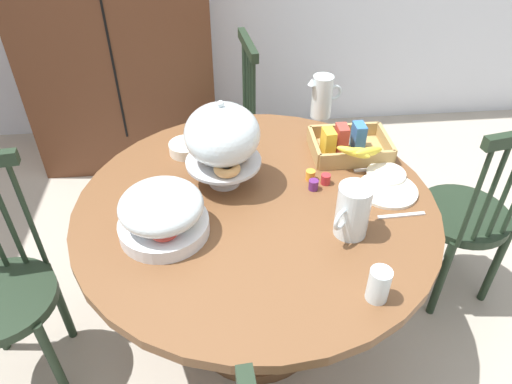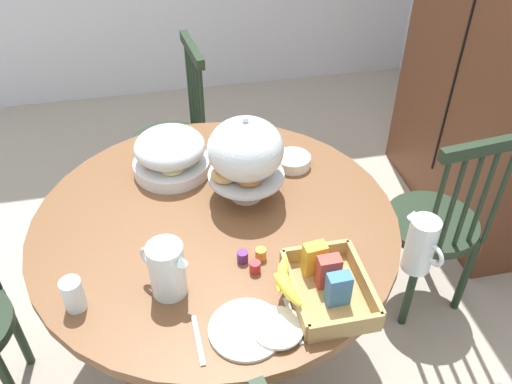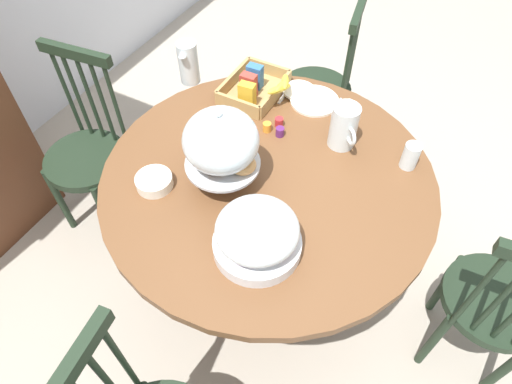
{
  "view_description": "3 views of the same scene",
  "coord_description": "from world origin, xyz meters",
  "px_view_note": "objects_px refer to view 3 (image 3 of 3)",
  "views": [
    {
      "loc": [
        -0.17,
        -1.36,
        1.84
      ],
      "look_at": [
        -0.04,
        -0.04,
        0.79
      ],
      "focal_mm": 33.55,
      "sensor_mm": 36.0,
      "label": 1
    },
    {
      "loc": [
        1.39,
        -0.19,
        2.03
      ],
      "look_at": [
        -0.04,
        0.11,
        0.84
      ],
      "focal_mm": 38.03,
      "sensor_mm": 36.0,
      "label": 2
    },
    {
      "loc": [
        -1.08,
        -0.55,
        2.03
      ],
      "look_at": [
        -0.14,
        -0.04,
        0.74
      ],
      "focal_mm": 31.17,
      "sensor_mm": 36.0,
      "label": 3
    }
  ],
  "objects_px": {
    "pastry_stand_with_dome": "(221,143)",
    "orange_juice_pitcher": "(343,128)",
    "milk_pitcher": "(189,64)",
    "cereal_bowl": "(154,182)",
    "windsor_chair_far_side": "(89,156)",
    "fruit_platter_covered": "(257,234)",
    "cereal_basket": "(256,88)",
    "windsor_chair_by_cabinet": "(494,306)",
    "china_plate_small": "(299,90)",
    "dining_table": "(267,205)",
    "windsor_chair_facing_door": "(320,90)",
    "drinking_glass": "(410,156)",
    "china_plate_large": "(315,101)"
  },
  "relations": [
    {
      "from": "dining_table",
      "to": "cereal_basket",
      "type": "distance_m",
      "value": 0.54
    },
    {
      "from": "pastry_stand_with_dome",
      "to": "milk_pitcher",
      "type": "xyz_separation_m",
      "value": [
        0.47,
        0.47,
        -0.11
      ]
    },
    {
      "from": "pastry_stand_with_dome",
      "to": "china_plate_large",
      "type": "xyz_separation_m",
      "value": [
        0.6,
        -0.12,
        -0.19
      ]
    },
    {
      "from": "orange_juice_pitcher",
      "to": "pastry_stand_with_dome",
      "type": "bearing_deg",
      "value": 141.72
    },
    {
      "from": "windsor_chair_far_side",
      "to": "cereal_basket",
      "type": "bearing_deg",
      "value": -54.32
    },
    {
      "from": "pastry_stand_with_dome",
      "to": "cereal_bowl",
      "type": "height_order",
      "value": "pastry_stand_with_dome"
    },
    {
      "from": "cereal_bowl",
      "to": "china_plate_large",
      "type": "bearing_deg",
      "value": -24.12
    },
    {
      "from": "windsor_chair_far_side",
      "to": "pastry_stand_with_dome",
      "type": "relative_size",
      "value": 2.83
    },
    {
      "from": "dining_table",
      "to": "milk_pitcher",
      "type": "distance_m",
      "value": 0.75
    },
    {
      "from": "dining_table",
      "to": "orange_juice_pitcher",
      "type": "bearing_deg",
      "value": -31.72
    },
    {
      "from": "fruit_platter_covered",
      "to": "cereal_bowl",
      "type": "xyz_separation_m",
      "value": [
        0.06,
        0.48,
        -0.06
      ]
    },
    {
      "from": "windsor_chair_facing_door",
      "to": "cereal_bowl",
      "type": "height_order",
      "value": "windsor_chair_facing_door"
    },
    {
      "from": "windsor_chair_by_cabinet",
      "to": "china_plate_small",
      "type": "height_order",
      "value": "windsor_chair_by_cabinet"
    },
    {
      "from": "dining_table",
      "to": "orange_juice_pitcher",
      "type": "distance_m",
      "value": 0.45
    },
    {
      "from": "windsor_chair_facing_door",
      "to": "dining_table",
      "type": "bearing_deg",
      "value": -170.91
    },
    {
      "from": "milk_pitcher",
      "to": "cereal_bowl",
      "type": "relative_size",
      "value": 1.41
    },
    {
      "from": "fruit_platter_covered",
      "to": "orange_juice_pitcher",
      "type": "xyz_separation_m",
      "value": [
        0.61,
        -0.06,
        -0.0
      ]
    },
    {
      "from": "fruit_platter_covered",
      "to": "cereal_basket",
      "type": "bearing_deg",
      "value": 28.66
    },
    {
      "from": "windsor_chair_by_cabinet",
      "to": "pastry_stand_with_dome",
      "type": "bearing_deg",
      "value": 98.04
    },
    {
      "from": "windsor_chair_far_side",
      "to": "drinking_glass",
      "type": "height_order",
      "value": "windsor_chair_far_side"
    },
    {
      "from": "cereal_bowl",
      "to": "windsor_chair_far_side",
      "type": "bearing_deg",
      "value": 73.74
    },
    {
      "from": "windsor_chair_far_side",
      "to": "cereal_bowl",
      "type": "bearing_deg",
      "value": -106.26
    },
    {
      "from": "windsor_chair_by_cabinet",
      "to": "fruit_platter_covered",
      "type": "relative_size",
      "value": 3.25
    },
    {
      "from": "pastry_stand_with_dome",
      "to": "drinking_glass",
      "type": "distance_m",
      "value": 0.74
    },
    {
      "from": "milk_pitcher",
      "to": "china_plate_large",
      "type": "relative_size",
      "value": 0.9
    },
    {
      "from": "windsor_chair_by_cabinet",
      "to": "windsor_chair_facing_door",
      "type": "xyz_separation_m",
      "value": [
        0.89,
        1.1,
        0.0
      ]
    },
    {
      "from": "pastry_stand_with_dome",
      "to": "orange_juice_pitcher",
      "type": "bearing_deg",
      "value": -38.28
    },
    {
      "from": "pastry_stand_with_dome",
      "to": "cereal_bowl",
      "type": "bearing_deg",
      "value": 123.94
    },
    {
      "from": "dining_table",
      "to": "windsor_chair_facing_door",
      "type": "xyz_separation_m",
      "value": [
        0.94,
        0.15,
        -0.09
      ]
    },
    {
      "from": "windsor_chair_by_cabinet",
      "to": "pastry_stand_with_dome",
      "type": "height_order",
      "value": "pastry_stand_with_dome"
    },
    {
      "from": "milk_pitcher",
      "to": "cereal_bowl",
      "type": "xyz_separation_m",
      "value": [
        -0.61,
        -0.25,
        -0.07
      ]
    },
    {
      "from": "windsor_chair_far_side",
      "to": "orange_juice_pitcher",
      "type": "bearing_deg",
      "value": -71.62
    },
    {
      "from": "dining_table",
      "to": "fruit_platter_covered",
      "type": "distance_m",
      "value": 0.44
    },
    {
      "from": "windsor_chair_by_cabinet",
      "to": "drinking_glass",
      "type": "relative_size",
      "value": 8.86
    },
    {
      "from": "windsor_chair_facing_door",
      "to": "cereal_bowl",
      "type": "relative_size",
      "value": 6.96
    },
    {
      "from": "china_plate_small",
      "to": "windsor_chair_facing_door",
      "type": "bearing_deg",
      "value": 5.8
    },
    {
      "from": "dining_table",
      "to": "milk_pitcher",
      "type": "height_order",
      "value": "milk_pitcher"
    },
    {
      "from": "windsor_chair_facing_door",
      "to": "china_plate_large",
      "type": "distance_m",
      "value": 0.55
    },
    {
      "from": "pastry_stand_with_dome",
      "to": "milk_pitcher",
      "type": "bearing_deg",
      "value": 44.98
    },
    {
      "from": "orange_juice_pitcher",
      "to": "cereal_bowl",
      "type": "distance_m",
      "value": 0.77
    },
    {
      "from": "fruit_platter_covered",
      "to": "china_plate_large",
      "type": "distance_m",
      "value": 0.83
    },
    {
      "from": "windsor_chair_facing_door",
      "to": "windsor_chair_far_side",
      "type": "bearing_deg",
      "value": 141.96
    },
    {
      "from": "dining_table",
      "to": "milk_pitcher",
      "type": "xyz_separation_m",
      "value": [
        0.36,
        0.6,
        0.28
      ]
    },
    {
      "from": "cereal_bowl",
      "to": "orange_juice_pitcher",
      "type": "bearing_deg",
      "value": -44.29
    },
    {
      "from": "cereal_bowl",
      "to": "windsor_chair_facing_door",
      "type": "bearing_deg",
      "value": -9.65
    },
    {
      "from": "dining_table",
      "to": "windsor_chair_facing_door",
      "type": "distance_m",
      "value": 0.96
    },
    {
      "from": "dining_table",
      "to": "pastry_stand_with_dome",
      "type": "height_order",
      "value": "pastry_stand_with_dome"
    },
    {
      "from": "windsor_chair_far_side",
      "to": "china_plate_large",
      "type": "height_order",
      "value": "windsor_chair_far_side"
    },
    {
      "from": "windsor_chair_facing_door",
      "to": "china_plate_large",
      "type": "relative_size",
      "value": 4.43
    },
    {
      "from": "windsor_chair_by_cabinet",
      "to": "cereal_basket",
      "type": "bearing_deg",
      "value": 73.67
    }
  ]
}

